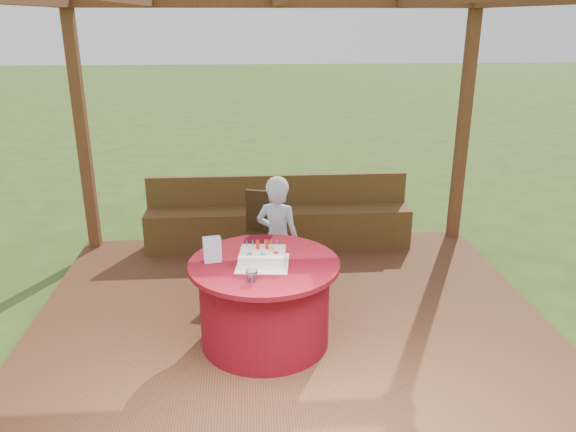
% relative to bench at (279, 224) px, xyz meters
% --- Properties ---
extents(ground, '(60.00, 60.00, 0.00)m').
position_rel_bench_xyz_m(ground, '(0.00, -1.72, -0.38)').
color(ground, '#35541C').
rests_on(ground, ground).
extents(deck, '(4.50, 4.00, 0.12)m').
position_rel_bench_xyz_m(deck, '(0.00, -1.72, -0.32)').
color(deck, brown).
rests_on(deck, ground).
extents(pergola, '(4.50, 4.00, 2.72)m').
position_rel_bench_xyz_m(pergola, '(0.00, -1.72, 2.02)').
color(pergola, brown).
rests_on(pergola, deck).
extents(bench, '(3.00, 0.42, 0.80)m').
position_rel_bench_xyz_m(bench, '(0.00, 0.00, 0.00)').
color(bench, brown).
rests_on(bench, deck).
extents(table, '(1.19, 1.19, 0.71)m').
position_rel_bench_xyz_m(table, '(-0.23, -2.04, 0.09)').
color(table, maroon).
rests_on(table, deck).
extents(chair, '(0.54, 0.54, 0.88)m').
position_rel_bench_xyz_m(chair, '(-0.19, -0.83, 0.23)').
color(chair, '#332110').
rests_on(chair, deck).
extents(elderly_woman, '(0.47, 0.39, 1.15)m').
position_rel_bench_xyz_m(elderly_woman, '(-0.08, -1.16, 0.32)').
color(elderly_woman, '#A6D7F7').
rests_on(elderly_woman, deck).
extents(birthday_cake, '(0.44, 0.44, 0.18)m').
position_rel_bench_xyz_m(birthday_cake, '(-0.24, -2.07, 0.50)').
color(birthday_cake, white).
rests_on(birthday_cake, table).
extents(gift_bag, '(0.15, 0.11, 0.19)m').
position_rel_bench_xyz_m(gift_bag, '(-0.63, -1.99, 0.54)').
color(gift_bag, '#E090CE').
rests_on(gift_bag, table).
extents(drinking_glass, '(0.09, 0.09, 0.08)m').
position_rel_bench_xyz_m(drinking_glass, '(-0.33, -2.37, 0.48)').
color(drinking_glass, white).
rests_on(drinking_glass, table).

